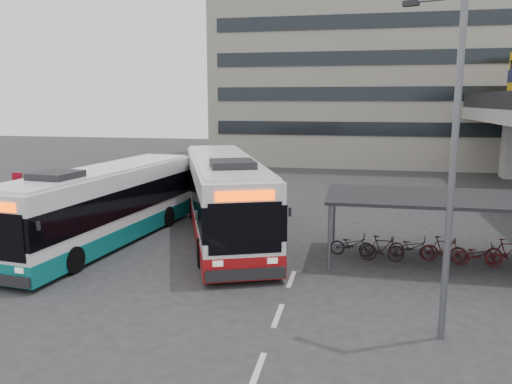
% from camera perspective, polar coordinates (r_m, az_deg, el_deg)
% --- Properties ---
extents(ground, '(120.00, 120.00, 0.00)m').
position_cam_1_polar(ground, '(17.91, -4.00, -9.36)').
color(ground, '#28282B').
rests_on(ground, ground).
extents(bike_shelter, '(10.00, 4.00, 2.54)m').
position_cam_1_polar(bike_shelter, '(20.20, 22.35, -3.98)').
color(bike_shelter, '#595B60').
rests_on(bike_shelter, ground).
extents(office_block, '(30.00, 15.00, 25.00)m').
position_cam_1_polar(office_block, '(52.65, 13.49, 17.21)').
color(office_block, gray).
rests_on(office_block, ground).
extents(road_markings, '(0.15, 7.60, 0.01)m').
position_cam_1_polar(road_markings, '(14.69, 2.52, -13.91)').
color(road_markings, beige).
rests_on(road_markings, ground).
extents(bus_main, '(7.22, 13.05, 3.82)m').
position_cam_1_polar(bus_main, '(22.40, -3.65, -0.60)').
color(bus_main, white).
rests_on(bus_main, ground).
extents(bus_teal, '(3.87, 12.00, 3.48)m').
position_cam_1_polar(bus_teal, '(22.27, -16.83, -1.51)').
color(bus_teal, white).
rests_on(bus_teal, ground).
extents(pedestrian, '(0.60, 0.67, 1.53)m').
position_cam_1_polar(pedestrian, '(23.32, -19.85, -3.31)').
color(pedestrian, black).
rests_on(pedestrian, ground).
extents(lamp_post, '(1.44, 0.69, 8.56)m').
position_cam_1_polar(lamp_post, '(13.00, 21.22, 4.52)').
color(lamp_post, '#595B60').
rests_on(lamp_post, ground).
extents(sign_totem_north, '(0.52, 0.17, 2.38)m').
position_cam_1_polar(sign_totem_north, '(28.74, -25.50, -0.25)').
color(sign_totem_north, maroon).
rests_on(sign_totem_north, ground).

